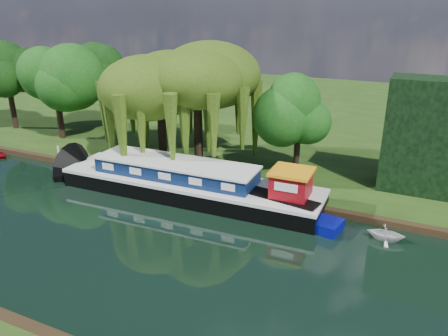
% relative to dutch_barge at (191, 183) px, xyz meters
% --- Properties ---
extents(ground, '(120.00, 120.00, 0.00)m').
position_rel_dutch_barge_xyz_m(ground, '(-3.99, -6.95, -1.01)').
color(ground, black).
extents(far_bank, '(120.00, 52.00, 0.45)m').
position_rel_dutch_barge_xyz_m(far_bank, '(-3.99, 27.05, -0.78)').
color(far_bank, '#1D3B10').
rests_on(far_bank, ground).
extents(dutch_barge, '(19.40, 4.84, 4.07)m').
position_rel_dutch_barge_xyz_m(dutch_barge, '(0.00, 0.00, 0.00)').
color(dutch_barge, black).
rests_on(dutch_barge, ground).
extents(narrowboat, '(10.56, 3.54, 1.52)m').
position_rel_dutch_barge_xyz_m(narrowboat, '(5.67, -0.22, -0.47)').
color(narrowboat, '#070A7A').
rests_on(narrowboat, ground).
extents(white_cruiser, '(2.15, 1.87, 1.11)m').
position_rel_dutch_barge_xyz_m(white_cruiser, '(13.39, -0.66, -1.01)').
color(white_cruiser, silver).
rests_on(white_cruiser, ground).
extents(willow_left, '(7.17, 7.17, 8.60)m').
position_rel_dutch_barge_xyz_m(willow_left, '(-5.34, 4.74, 5.69)').
color(willow_left, black).
rests_on(willow_left, far_bank).
extents(willow_right, '(7.37, 7.37, 8.98)m').
position_rel_dutch_barge_xyz_m(willow_right, '(-2.17, 5.25, 5.99)').
color(willow_right, black).
rests_on(willow_right, far_bank).
extents(tree_far_left, '(5.44, 5.44, 8.76)m').
position_rel_dutch_barge_xyz_m(tree_far_left, '(-18.00, 6.02, 5.43)').
color(tree_far_left, black).
rests_on(tree_far_left, far_bank).
extents(tree_far_back, '(4.85, 4.85, 8.16)m').
position_rel_dutch_barge_xyz_m(tree_far_back, '(-25.25, 6.69, 5.14)').
color(tree_far_back, black).
rests_on(tree_far_back, far_bank).
extents(tree_far_mid, '(4.97, 4.97, 8.13)m').
position_rel_dutch_barge_xyz_m(tree_far_mid, '(-15.59, 10.66, 5.05)').
color(tree_far_mid, black).
rests_on(tree_far_mid, far_bank).
extents(tree_far_right, '(4.09, 4.09, 6.69)m').
position_rel_dutch_barge_xyz_m(tree_far_right, '(5.83, 6.56, 4.06)').
color(tree_far_right, black).
rests_on(tree_far_right, far_bank).
extents(conifer_hedge, '(6.00, 3.00, 8.00)m').
position_rel_dutch_barge_xyz_m(conifer_hedge, '(15.01, 7.05, 3.44)').
color(conifer_hedge, black).
rests_on(conifer_hedge, far_bank).
extents(lamppost, '(0.36, 0.36, 2.56)m').
position_rel_dutch_barge_xyz_m(lamppost, '(-3.49, 3.55, 1.41)').
color(lamppost, silver).
rests_on(lamppost, far_bank).
extents(mooring_posts, '(19.16, 0.16, 1.00)m').
position_rel_dutch_barge_xyz_m(mooring_posts, '(-4.49, 1.45, -0.06)').
color(mooring_posts, silver).
rests_on(mooring_posts, far_bank).
extents(reeds_near, '(33.70, 1.50, 1.10)m').
position_rel_dutch_barge_xyz_m(reeds_near, '(2.88, -14.53, -0.46)').
color(reeds_near, '#1C5015').
rests_on(reeds_near, ground).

